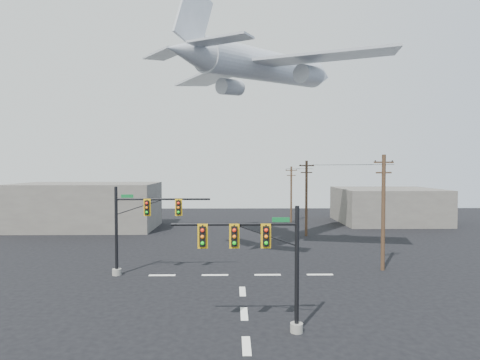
{
  "coord_description": "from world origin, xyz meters",
  "views": [
    {
      "loc": [
        -0.59,
        -18.15,
        8.29
      ],
      "look_at": [
        -0.21,
        5.0,
        7.48
      ],
      "focal_mm": 30.0,
      "sensor_mm": 36.0,
      "label": 1
    }
  ],
  "objects_px": {
    "utility_pole_a": "(383,210)",
    "utility_pole_b": "(306,197)",
    "signal_mast_far": "(137,227)",
    "airliner": "(268,67)",
    "utility_pole_c": "(291,193)",
    "signal_mast_near": "(265,261)"
  },
  "relations": [
    {
      "from": "utility_pole_a",
      "to": "utility_pole_b",
      "type": "height_order",
      "value": "utility_pole_a"
    },
    {
      "from": "signal_mast_far",
      "to": "airliner",
      "type": "relative_size",
      "value": 0.33
    },
    {
      "from": "utility_pole_b",
      "to": "utility_pole_c",
      "type": "xyz_separation_m",
      "value": [
        -0.14,
        11.51,
        -0.37
      ]
    },
    {
      "from": "signal_mast_near",
      "to": "utility_pole_b",
      "type": "bearing_deg",
      "value": 75.61
    },
    {
      "from": "utility_pole_c",
      "to": "airliner",
      "type": "bearing_deg",
      "value": -102.81
    },
    {
      "from": "utility_pole_a",
      "to": "utility_pole_c",
      "type": "relative_size",
      "value": 1.12
    },
    {
      "from": "signal_mast_far",
      "to": "airliner",
      "type": "bearing_deg",
      "value": 35.34
    },
    {
      "from": "signal_mast_far",
      "to": "airliner",
      "type": "xyz_separation_m",
      "value": [
        10.57,
        7.5,
        13.86
      ]
    },
    {
      "from": "airliner",
      "to": "utility_pole_a",
      "type": "bearing_deg",
      "value": -87.66
    },
    {
      "from": "utility_pole_c",
      "to": "utility_pole_b",
      "type": "bearing_deg",
      "value": -88.12
    },
    {
      "from": "utility_pole_a",
      "to": "utility_pole_b",
      "type": "xyz_separation_m",
      "value": [
        -3.25,
        15.67,
        -0.14
      ]
    },
    {
      "from": "utility_pole_a",
      "to": "signal_mast_near",
      "type": "bearing_deg",
      "value": -149.44
    },
    {
      "from": "signal_mast_near",
      "to": "airliner",
      "type": "relative_size",
      "value": 0.29
    },
    {
      "from": "signal_mast_near",
      "to": "airliner",
      "type": "bearing_deg",
      "value": 84.61
    },
    {
      "from": "signal_mast_near",
      "to": "utility_pole_b",
      "type": "relative_size",
      "value": 0.73
    },
    {
      "from": "utility_pole_b",
      "to": "airliner",
      "type": "height_order",
      "value": "airliner"
    },
    {
      "from": "utility_pole_b",
      "to": "utility_pole_c",
      "type": "height_order",
      "value": "utility_pole_b"
    },
    {
      "from": "signal_mast_far",
      "to": "utility_pole_a",
      "type": "distance_m",
      "value": 19.23
    },
    {
      "from": "utility_pole_a",
      "to": "utility_pole_b",
      "type": "distance_m",
      "value": 16.0
    },
    {
      "from": "utility_pole_a",
      "to": "utility_pole_c",
      "type": "bearing_deg",
      "value": 78.72
    },
    {
      "from": "utility_pole_a",
      "to": "airliner",
      "type": "relative_size",
      "value": 0.41
    },
    {
      "from": "signal_mast_near",
      "to": "utility_pole_c",
      "type": "distance_m",
      "value": 39.62
    }
  ]
}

